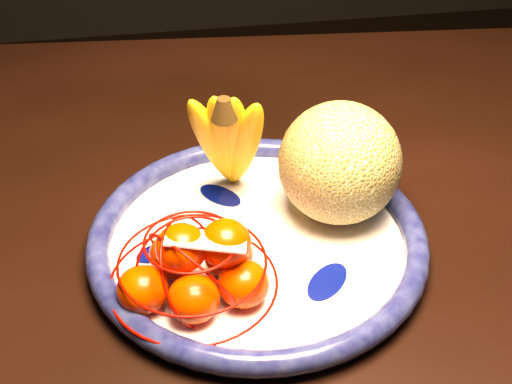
{
  "coord_description": "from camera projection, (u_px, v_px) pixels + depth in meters",
  "views": [
    {
      "loc": [
        -0.28,
        -0.46,
        1.34
      ],
      "look_at": [
        -0.19,
        0.13,
        0.87
      ],
      "focal_mm": 55.0,
      "sensor_mm": 36.0,
      "label": 1
    }
  ],
  "objects": [
    {
      "name": "fruit_bowl",
      "position": [
        257.0,
        242.0,
        0.79
      ],
      "size": [
        0.34,
        0.34,
        0.03
      ],
      "rotation": [
        0.0,
        0.0,
        0.25
      ],
      "color": "white",
      "rests_on": "dining_table"
    },
    {
      "name": "cantaloupe",
      "position": [
        340.0,
        163.0,
        0.79
      ],
      "size": [
        0.13,
        0.13,
        0.13
      ],
      "primitive_type": "sphere",
      "color": "olive",
      "rests_on": "fruit_bowl"
    },
    {
      "name": "price_tag",
      "position": [
        206.0,
        241.0,
        0.69
      ],
      "size": [
        0.08,
        0.04,
        0.01
      ],
      "primitive_type": "cube",
      "rotation": [
        -0.14,
        0.1,
        -0.19
      ],
      "color": "white",
      "rests_on": "mandarin_bag"
    },
    {
      "name": "dining_table",
      "position": [
        430.0,
        303.0,
        0.86
      ],
      "size": [
        1.68,
        1.09,
        0.8
      ],
      "rotation": [
        0.0,
        0.0,
        -0.08
      ],
      "color": "black",
      "rests_on": "ground"
    },
    {
      "name": "banana_bunch",
      "position": [
        229.0,
        137.0,
        0.8
      ],
      "size": [
        0.1,
        0.1,
        0.15
      ],
      "rotation": [
        0.0,
        0.0,
        -0.26
      ],
      "color": "yellow",
      "rests_on": "fruit_bowl"
    },
    {
      "name": "mandarin_bag",
      "position": [
        197.0,
        268.0,
        0.72
      ],
      "size": [
        0.19,
        0.19,
        0.1
      ],
      "rotation": [
        0.0,
        0.0,
        -0.21
      ],
      "color": "#FB3D00",
      "rests_on": "fruit_bowl"
    }
  ]
}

